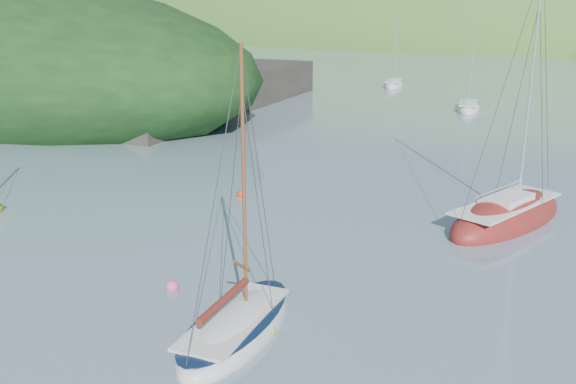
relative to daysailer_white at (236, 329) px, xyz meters
The scene contains 6 objects.
ground 1.36m from the daysailer_white, behind, with size 700.00×700.00×0.00m, color slate.
daysailer_white is the anchor object (origin of this frame).
sloop_red 16.42m from the daysailer_white, 74.69° to the left, with size 5.02×9.27×13.03m.
distant_sloop_a 48.49m from the daysailer_white, 99.39° to the left, with size 3.82×6.58×8.88m.
distant_sloop_c 64.27m from the daysailer_white, 109.60° to the left, with size 4.22×6.85×9.22m.
mooring_buoys 4.33m from the daysailer_white, 104.74° to the left, with size 21.00×12.16×0.51m.
Camera 1 is at (12.83, -14.60, 10.35)m, focal length 40.00 mm.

